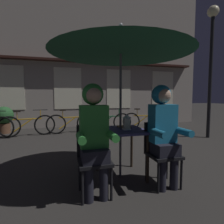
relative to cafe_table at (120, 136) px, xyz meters
name	(u,v)px	position (x,y,z in m)	size (l,w,h in m)	color
ground_plane	(120,176)	(0.00, 0.00, -0.64)	(60.00, 60.00, 0.00)	#2D2B28
cafe_table	(120,136)	(0.00, 0.00, 0.00)	(0.72, 0.72, 0.74)	navy
patio_umbrella	(121,41)	(0.00, 0.00, 1.42)	(2.10, 2.10, 2.31)	#4C4C51
lantern	(127,122)	(0.07, -0.07, 0.22)	(0.11, 0.11, 0.23)	white
chair_left	(94,155)	(-0.48, -0.37, -0.15)	(0.40, 0.40, 0.87)	black
chair_right	(161,150)	(0.48, -0.37, -0.15)	(0.40, 0.40, 0.87)	black
person_left_hooded	(94,128)	(-0.48, -0.43, 0.21)	(0.45, 0.56, 1.40)	black
person_right_hooded	(163,125)	(0.48, -0.43, 0.21)	(0.45, 0.56, 1.40)	black
shopfront_building	(93,55)	(0.48, 5.40, 2.45)	(10.00, 0.93, 6.20)	#9E9389
street_lamp	(212,47)	(3.43, 1.87, 2.08)	(0.32, 0.32, 3.88)	black
bicycle_second	(28,125)	(-1.93, 3.55, -0.29)	(1.67, 0.29, 0.84)	black
bicycle_third	(71,123)	(-0.57, 3.70, -0.29)	(1.68, 0.23, 0.84)	black
bicycle_fourth	(108,122)	(0.74, 3.70, -0.29)	(1.66, 0.39, 0.84)	black
bicycle_fifth	(144,121)	(2.11, 3.57, -0.29)	(1.67, 0.32, 0.84)	black
book	(124,126)	(0.12, 0.16, 0.11)	(0.20, 0.14, 0.02)	olive
potted_plant	(4,117)	(-2.78, 4.26, -0.09)	(0.60, 0.60, 0.92)	brown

